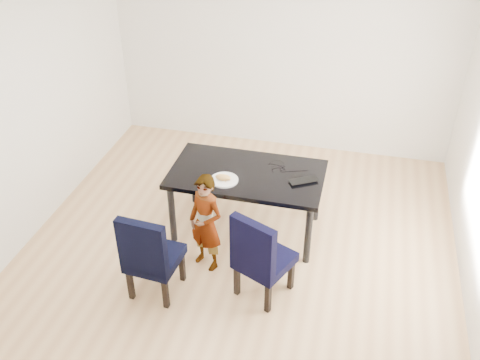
% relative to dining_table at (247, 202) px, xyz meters
% --- Properties ---
extents(floor, '(4.50, 5.00, 0.01)m').
position_rel_dining_table_xyz_m(floor, '(0.00, -0.50, -0.38)').
color(floor, tan).
rests_on(floor, ground).
extents(wall_back, '(4.50, 0.01, 2.70)m').
position_rel_dining_table_xyz_m(wall_back, '(0.00, 2.00, 0.98)').
color(wall_back, white).
rests_on(wall_back, ground).
extents(wall_left, '(0.01, 5.00, 2.70)m').
position_rel_dining_table_xyz_m(wall_left, '(-2.25, -0.50, 0.98)').
color(wall_left, silver).
rests_on(wall_left, ground).
extents(dining_table, '(1.60, 0.90, 0.75)m').
position_rel_dining_table_xyz_m(dining_table, '(0.00, 0.00, 0.00)').
color(dining_table, black).
rests_on(dining_table, floor).
extents(chair_left, '(0.49, 0.51, 0.95)m').
position_rel_dining_table_xyz_m(chair_left, '(-0.62, -1.10, 0.10)').
color(chair_left, black).
rests_on(chair_left, floor).
extents(chair_right, '(0.61, 0.62, 0.95)m').
position_rel_dining_table_xyz_m(chair_right, '(0.38, -0.88, 0.10)').
color(chair_right, black).
rests_on(chair_right, floor).
extents(child, '(0.46, 0.39, 1.06)m').
position_rel_dining_table_xyz_m(child, '(-0.26, -0.65, 0.16)').
color(child, '#FF5715').
rests_on(child, floor).
extents(plate, '(0.38, 0.38, 0.02)m').
position_rel_dining_table_xyz_m(plate, '(-0.19, -0.20, 0.38)').
color(plate, white).
rests_on(plate, dining_table).
extents(sandwich, '(0.18, 0.12, 0.06)m').
position_rel_dining_table_xyz_m(sandwich, '(-0.20, -0.22, 0.42)').
color(sandwich, '#CB9248').
rests_on(sandwich, plate).
extents(laptop, '(0.35, 0.31, 0.02)m').
position_rel_dining_table_xyz_m(laptop, '(0.58, 0.00, 0.39)').
color(laptop, black).
rests_on(laptop, dining_table).
extents(cable_tangle, '(0.15, 0.15, 0.01)m').
position_rel_dining_table_xyz_m(cable_tangle, '(0.31, 0.13, 0.38)').
color(cable_tangle, black).
rests_on(cable_tangle, dining_table).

